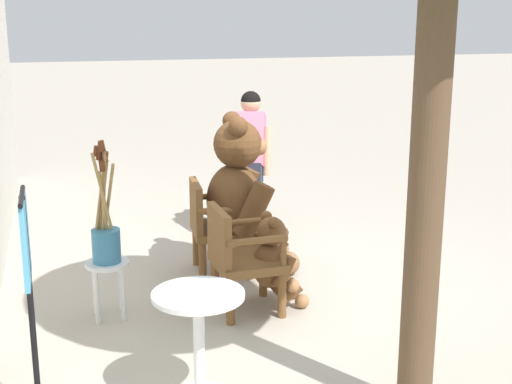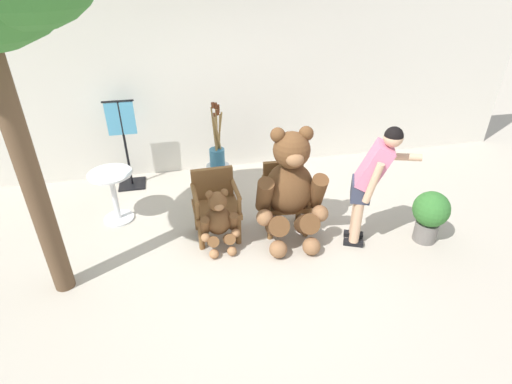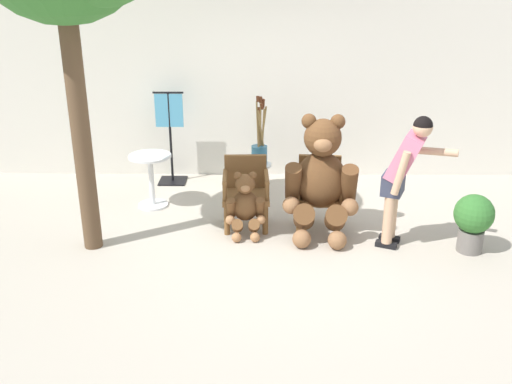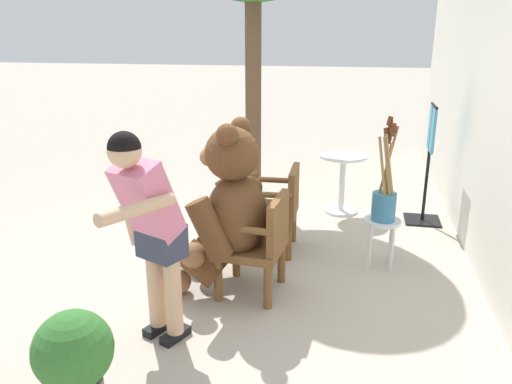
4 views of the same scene
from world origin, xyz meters
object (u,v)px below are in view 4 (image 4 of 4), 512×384
Objects in this scene: person_visitor at (149,222)px; potted_plant at (74,360)px; brush_bucket at (384,197)px; round_side_table at (342,177)px; teddy_bear_large at (228,210)px; teddy_bear_small at (249,212)px; wooden_chair_left at (276,206)px; wooden_chair_right at (258,242)px; clothing_display_stand at (428,161)px; white_stool at (382,230)px.

person_visitor reaches higher than potted_plant.
brush_bucket is 1.52m from round_side_table.
teddy_bear_large is 1.86× the size of teddy_bear_small.
teddy_bear_large is 0.94m from teddy_bear_small.
wooden_chair_left is at bearing 163.66° from teddy_bear_large.
wooden_chair_left is at bearing -99.11° from brush_bucket.
potted_plant is (1.66, -0.69, -0.07)m from wooden_chair_right.
potted_plant is 0.50× the size of clothing_display_stand.
wooden_chair_left reaches higher than white_stool.
potted_plant is at bearing -8.98° from teddy_bear_small.
brush_bucket is (-0.72, 1.28, -0.04)m from teddy_bear_large.
white_stool is 0.34× the size of clothing_display_stand.
wooden_chair_right reaches higher than round_side_table.
round_side_table is at bearing 145.57° from teddy_bear_small.
wooden_chair_right reaches higher than teddy_bear_small.
potted_plant is at bearing -15.06° from wooden_chair_left.
person_visitor is (1.76, -0.56, 0.46)m from wooden_chair_left.
potted_plant is (0.80, -0.13, -0.52)m from person_visitor.
teddy_bear_large is (-0.01, -0.26, 0.26)m from wooden_chair_right.
wooden_chair_left and wooden_chair_right have the same top height.
person_visitor reaches higher than white_stool.
clothing_display_stand is at bearing 142.92° from wooden_chair_right.
person_visitor reaches higher than wooden_chair_left.
wooden_chair_left is at bearing -53.42° from clothing_display_stand.
person_visitor is 1.13× the size of clothing_display_stand.
teddy_bear_large is at bearing 165.63° from potted_plant.
white_stool is (0.16, 1.31, -0.03)m from teddy_bear_small.
teddy_bear_large is at bearing -21.51° from round_side_table.
potted_plant is at bearing -31.10° from clothing_display_stand.
wooden_chair_left is 0.56× the size of person_visitor.
teddy_bear_small is 1.32m from white_stool.
wooden_chair_right is 1.87× the size of white_stool.
clothing_display_stand reaches higher than wooden_chair_left.
teddy_bear_small is at bearing -57.82° from clothing_display_stand.
teddy_bear_large is 1.07× the size of clothing_display_stand.
wooden_chair_left is at bearing -24.91° from round_side_table.
potted_plant is (2.39, -1.71, 0.04)m from white_stool.
wooden_chair_left is 2.65m from potted_plant.
round_side_table is (-1.43, -0.43, 0.09)m from white_stool.
teddy_bear_large is 1.47m from brush_bucket.
brush_bucket reaches higher than round_side_table.
wooden_chair_left is 1.06m from brush_bucket.
teddy_bear_large is 2.72m from clothing_display_stand.
teddy_bear_large reaches higher than round_side_table.
person_visitor is 1.61× the size of brush_bucket.
wooden_chair_left is 1.94m from clothing_display_stand.
person_visitor is at bearing -44.76° from brush_bucket.
clothing_display_stand is (-1.31, 0.52, 0.04)m from brush_bucket.
brush_bucket is at bearing 119.42° from teddy_bear_large.
teddy_bear_large reaches higher than wooden_chair_left.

